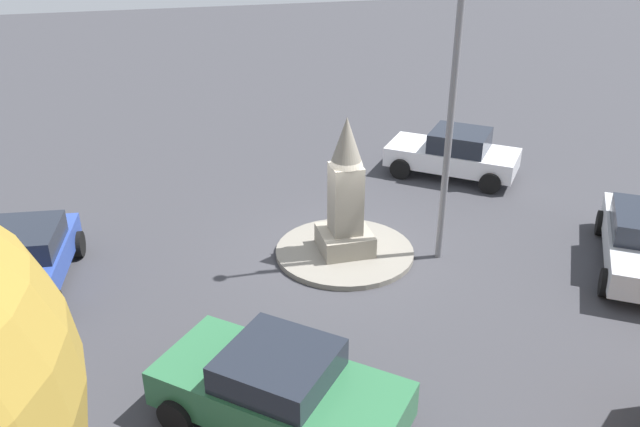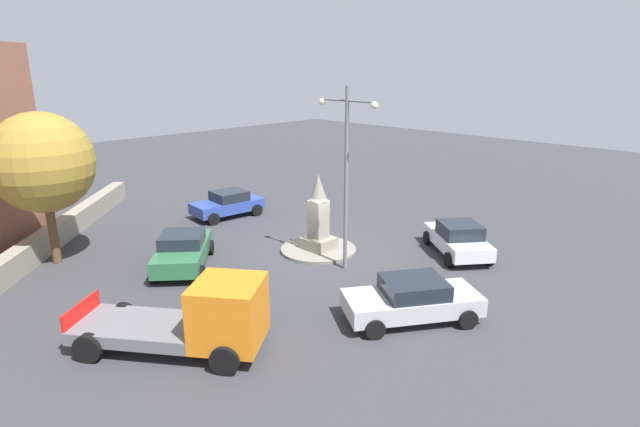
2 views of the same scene
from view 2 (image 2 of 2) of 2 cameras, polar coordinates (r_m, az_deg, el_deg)
ground_plane at (r=22.99m, az=-0.18°, el=-4.22°), size 80.00×80.00×0.00m
traffic_island at (r=22.96m, az=-0.18°, el=-4.06°), size 3.40×3.40×0.14m
monument at (r=22.48m, az=-0.19°, el=-0.46°), size 1.24×1.24×3.40m
streetlamp at (r=19.85m, az=2.98°, el=5.67°), size 2.88×0.28×7.34m
car_green_near_island at (r=21.69m, az=-15.15°, el=-3.99°), size 4.33×4.11×1.48m
car_blue_parked_left at (r=28.35m, az=-10.31°, el=1.11°), size 2.31×3.99×1.42m
car_white_waiting at (r=23.11m, az=15.23°, el=-2.73°), size 4.19×3.83×1.49m
car_silver_far_side at (r=17.09m, az=10.32°, el=-9.44°), size 3.98×4.68×1.43m
truck_orange_parked_right at (r=15.35m, az=-13.42°, el=-11.39°), size 5.66×4.84×2.27m
stone_boundary_wall at (r=25.48m, az=-28.70°, el=-3.03°), size 14.99×14.18×1.01m
tree_near_wall at (r=23.33m, az=-28.76°, el=5.01°), size 4.06×4.06×6.35m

